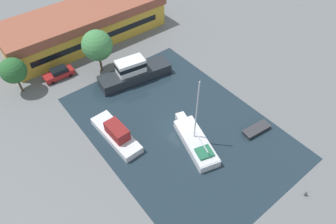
% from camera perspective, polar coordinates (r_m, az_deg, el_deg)
% --- Properties ---
extents(ground_plane, '(440.00, 440.00, 0.00)m').
position_cam_1_polar(ground_plane, '(41.60, 2.00, -2.77)').
color(ground_plane, slate).
extents(water_canal, '(21.69, 31.09, 0.01)m').
position_cam_1_polar(water_canal, '(41.60, 2.00, -2.77)').
color(water_canal, '#1E2D38').
rests_on(water_canal, ground).
extents(warehouse_building, '(29.85, 10.29, 5.76)m').
position_cam_1_polar(warehouse_building, '(58.91, -15.50, 15.82)').
color(warehouse_building, gold).
rests_on(warehouse_building, ground).
extents(quay_tree_near_building, '(4.84, 4.84, 7.30)m').
position_cam_1_polar(quay_tree_near_building, '(48.94, -13.35, 12.23)').
color(quay_tree_near_building, brown).
rests_on(quay_tree_near_building, ground).
extents(quay_tree_by_water, '(3.84, 3.84, 5.91)m').
position_cam_1_polar(quay_tree_by_water, '(49.57, -27.41, 7.00)').
color(quay_tree_by_water, brown).
rests_on(quay_tree_by_water, ground).
extents(parked_car, '(4.84, 2.04, 1.76)m').
position_cam_1_polar(parked_car, '(51.64, -20.07, 6.96)').
color(parked_car, maroon).
rests_on(parked_car, ground).
extents(sailboat_moored, '(4.93, 9.62, 10.52)m').
position_cam_1_polar(sailboat_moored, '(39.24, 5.22, -5.56)').
color(sailboat_moored, silver).
rests_on(sailboat_moored, water_canal).
extents(motor_cruiser, '(12.06, 5.19, 3.84)m').
position_cam_1_polar(motor_cruiser, '(48.23, -6.55, 7.52)').
color(motor_cruiser, '#23282D').
rests_on(motor_cruiser, water_canal).
extents(small_dinghy, '(4.22, 1.96, 0.60)m').
position_cam_1_polar(small_dinghy, '(42.55, 16.48, -3.23)').
color(small_dinghy, '#23282D').
rests_on(small_dinghy, water_canal).
extents(cabin_boat, '(2.91, 8.71, 2.63)m').
position_cam_1_polar(cabin_boat, '(40.14, -9.81, -4.10)').
color(cabin_boat, silver).
rests_on(cabin_boat, water_canal).
extents(mooring_bollard, '(0.25, 0.25, 0.75)m').
position_cam_1_polar(mooring_bollard, '(38.66, 24.77, -13.94)').
color(mooring_bollard, '#47474C').
rests_on(mooring_bollard, ground).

